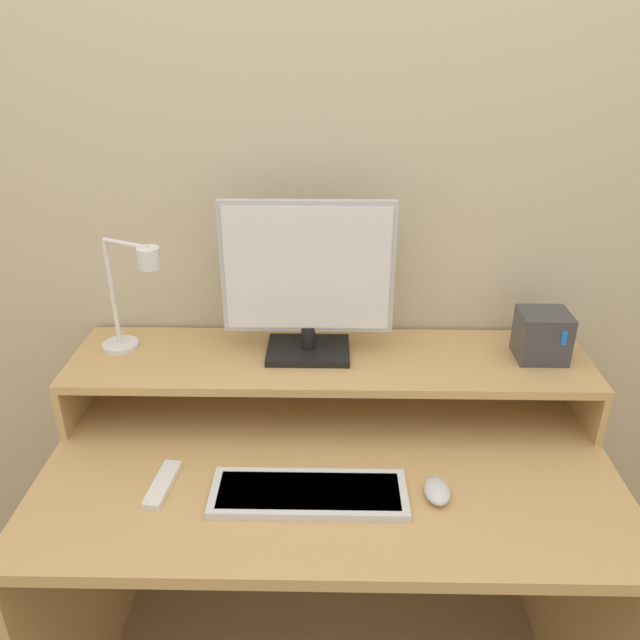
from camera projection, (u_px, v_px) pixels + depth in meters
wall_back at (331, 213)px, 1.64m from camera, size 6.00×0.05×2.50m
desk at (329, 524)px, 1.58m from camera, size 1.33×0.74×0.77m
monitor_shelf at (330, 364)px, 1.62m from camera, size 1.33×0.32×0.16m
monitor at (308, 280)px, 1.53m from camera, size 0.43×0.15×0.41m
desk_lamp at (133, 292)px, 1.55m from camera, size 0.20×0.13×0.30m
router_dock at (542, 335)px, 1.58m from camera, size 0.12×0.11×0.13m
keyboard at (309, 493)px, 1.36m from camera, size 0.43×0.15×0.02m
mouse at (437, 491)px, 1.36m from camera, size 0.06×0.09×0.03m
remote_control at (163, 484)px, 1.39m from camera, size 0.06×0.15×0.02m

